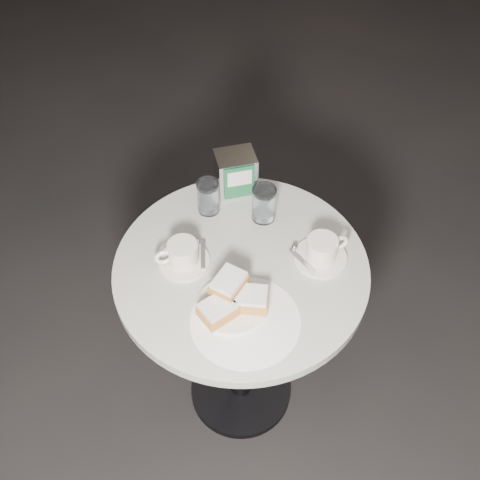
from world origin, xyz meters
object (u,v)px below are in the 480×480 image
object	(u,v)px
beignet_plate	(232,300)
coffee_cup_left	(183,255)
napkin_dispenser	(236,173)
cafe_table	(241,307)
water_glass_left	(208,197)
water_glass_right	(264,204)
coffee_cup_right	(322,251)

from	to	relation	value
beignet_plate	coffee_cup_left	distance (m)	0.20
napkin_dispenser	cafe_table	bearing A→B (deg)	-100.88
water_glass_left	coffee_cup_left	bearing A→B (deg)	-115.96
water_glass_left	water_glass_right	world-z (taller)	water_glass_right
cafe_table	beignet_plate	distance (m)	0.27
water_glass_left	coffee_cup_right	bearing A→B (deg)	-39.20
coffee_cup_left	water_glass_right	size ratio (longest dim) A/B	1.45
water_glass_right	napkin_dispenser	distance (m)	0.14
coffee_cup_left	water_glass_right	bearing A→B (deg)	19.66
coffee_cup_right	napkin_dispenser	xyz separation A→B (m)	(-0.19, 0.30, 0.03)
coffee_cup_left	water_glass_left	xyz separation A→B (m)	(0.09, 0.19, 0.02)
water_glass_right	napkin_dispenser	size ratio (longest dim) A/B	0.84
cafe_table	napkin_dispenser	world-z (taller)	napkin_dispenser
water_glass_left	beignet_plate	bearing A→B (deg)	-86.84
water_glass_left	napkin_dispenser	size ratio (longest dim) A/B	0.79
coffee_cup_right	water_glass_right	xyz separation A→B (m)	(-0.13, 0.18, 0.02)
water_glass_left	water_glass_right	size ratio (longest dim) A/B	0.94
cafe_table	water_glass_right	world-z (taller)	water_glass_right
coffee_cup_right	cafe_table	bearing A→B (deg)	165.17
coffee_cup_left	water_glass_right	world-z (taller)	water_glass_right
cafe_table	coffee_cup_left	world-z (taller)	coffee_cup_left
beignet_plate	napkin_dispenser	xyz separation A→B (m)	(0.07, 0.43, 0.04)
cafe_table	napkin_dispenser	size ratio (longest dim) A/B	5.56
beignet_plate	coffee_cup_right	distance (m)	0.29
water_glass_right	beignet_plate	bearing A→B (deg)	-114.09
beignet_plate	cafe_table	bearing A→B (deg)	71.85
beignet_plate	water_glass_left	distance (m)	0.36
beignet_plate	water_glass_right	size ratio (longest dim) A/B	1.85
coffee_cup_left	water_glass_left	bearing A→B (deg)	55.02
beignet_plate	coffee_cup_right	world-z (taller)	beignet_plate
coffee_cup_left	water_glass_left	distance (m)	0.21
beignet_plate	water_glass_right	distance (m)	0.33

